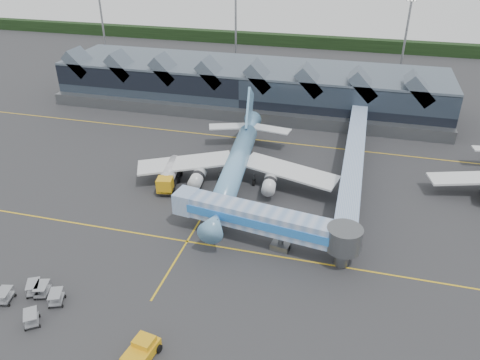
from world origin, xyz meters
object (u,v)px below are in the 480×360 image
(jet_bridge, at_px, (273,223))
(pushback_tug, at_px, (141,351))
(fuel_truck, at_px, (170,173))
(main_airliner, at_px, (237,163))

(jet_bridge, distance_m, pushback_tug, 23.59)
(jet_bridge, relative_size, fuel_truck, 2.62)
(main_airliner, distance_m, fuel_truck, 11.33)
(main_airliner, xyz_separation_m, jet_bridge, (9.40, -15.80, 0.15))
(jet_bridge, xyz_separation_m, pushback_tug, (-9.15, -21.53, -2.99))
(pushback_tug, bearing_deg, fuel_truck, 116.43)
(jet_bridge, xyz_separation_m, fuel_truck, (-20.18, 12.83, -2.00))
(fuel_truck, bearing_deg, main_airliner, 5.06)
(fuel_truck, height_order, pushback_tug, fuel_truck)
(jet_bridge, bearing_deg, fuel_truck, 155.99)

